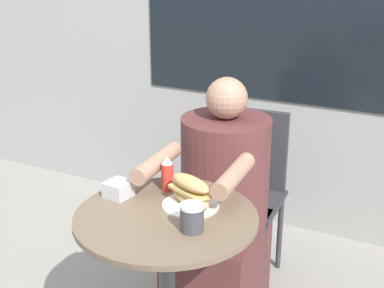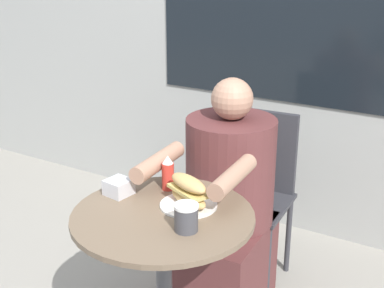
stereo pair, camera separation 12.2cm
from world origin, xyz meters
TOP-DOWN VIEW (x-y plane):
  - cafe_table at (0.00, 0.00)m, footprint 0.66×0.66m
  - diner_chair at (-0.03, 0.89)m, footprint 0.41×0.41m
  - seated_diner at (-0.02, 0.53)m, footprint 0.43×0.73m
  - sandwich_on_plate at (0.05, 0.10)m, footprint 0.21×0.21m
  - drink_cup at (0.13, -0.06)m, footprint 0.08×0.08m
  - napkin_box at (-0.23, 0.05)m, footprint 0.10×0.10m
  - condiment_bottle at (-0.10, 0.18)m, footprint 0.05×0.05m

SIDE VIEW (x-z plane):
  - seated_diner at x=-0.02m, z-range -0.08..1.03m
  - diner_chair at x=-0.03m, z-range 0.09..0.96m
  - cafe_table at x=0.00m, z-range 0.17..0.91m
  - napkin_box at x=-0.23m, z-range 0.74..0.80m
  - drink_cup at x=0.13m, z-range 0.75..0.84m
  - sandwich_on_plate at x=0.05m, z-range 0.74..0.85m
  - condiment_bottle at x=-0.10m, z-range 0.74..0.88m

